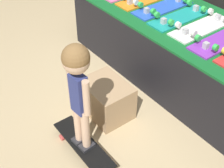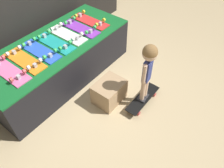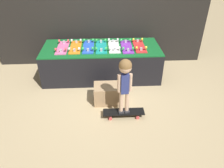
{
  "view_description": "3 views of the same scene",
  "coord_description": "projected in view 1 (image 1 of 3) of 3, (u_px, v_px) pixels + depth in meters",
  "views": [
    {
      "loc": [
        1.69,
        -1.52,
        1.95
      ],
      "look_at": [
        0.09,
        -0.32,
        0.32
      ],
      "focal_mm": 50.0,
      "sensor_mm": 36.0,
      "label": 1
    },
    {
      "loc": [
        -1.48,
        -1.62,
        2.39
      ],
      "look_at": [
        0.09,
        -0.4,
        0.32
      ],
      "focal_mm": 35.0,
      "sensor_mm": 36.0,
      "label": 2
    },
    {
      "loc": [
        -0.0,
        -3.35,
        2.23
      ],
      "look_at": [
        0.15,
        -0.41,
        0.37
      ],
      "focal_mm": 35.0,
      "sensor_mm": 36.0,
      "label": 3
    }
  ],
  "objects": [
    {
      "name": "child",
      "position": [
        78.0,
        80.0,
        1.99
      ],
      "size": [
        0.21,
        0.18,
        0.88
      ],
      "rotation": [
        0.0,
        0.0,
        0.09
      ],
      "color": "#2D2D33",
      "rests_on": "skateboard_on_floor"
    },
    {
      "name": "skateboard_blue_on_rack",
      "position": [
        163.0,
        7.0,
        2.99
      ],
      "size": [
        0.2,
        0.64,
        0.09
      ],
      "color": "blue",
      "rests_on": "display_rack"
    },
    {
      "name": "skateboard_on_floor",
      "position": [
        83.0,
        145.0,
        2.39
      ],
      "size": [
        0.63,
        0.17,
        0.09
      ],
      "color": "black",
      "rests_on": "ground_plane"
    },
    {
      "name": "skateboard_white_on_rack",
      "position": [
        202.0,
        27.0,
        2.69
      ],
      "size": [
        0.2,
        0.64,
        0.09
      ],
      "color": "white",
      "rests_on": "display_rack"
    },
    {
      "name": "skateboard_teal_on_rack",
      "position": [
        180.0,
        17.0,
        2.83
      ],
      "size": [
        0.2,
        0.64,
        0.09
      ],
      "color": "teal",
      "rests_on": "display_rack"
    },
    {
      "name": "skateboard_purple_on_rack",
      "position": [
        222.0,
        39.0,
        2.52
      ],
      "size": [
        0.2,
        0.64,
        0.09
      ],
      "color": "purple",
      "rests_on": "display_rack"
    },
    {
      "name": "storage_box",
      "position": [
        107.0,
        99.0,
        2.67
      ],
      "size": [
        0.42,
        0.33,
        0.31
      ],
      "color": "tan",
      "rests_on": "ground_plane"
    },
    {
      "name": "display_rack",
      "position": [
        176.0,
        47.0,
        3.04
      ],
      "size": [
        2.23,
        0.92,
        0.61
      ],
      "color": "black",
      "rests_on": "ground_plane"
    },
    {
      "name": "ground_plane",
      "position": [
        133.0,
        92.0,
        2.99
      ],
      "size": [
        16.0,
        16.0,
        0.0
      ],
      "primitive_type": "plane",
      "color": "tan"
    }
  ]
}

